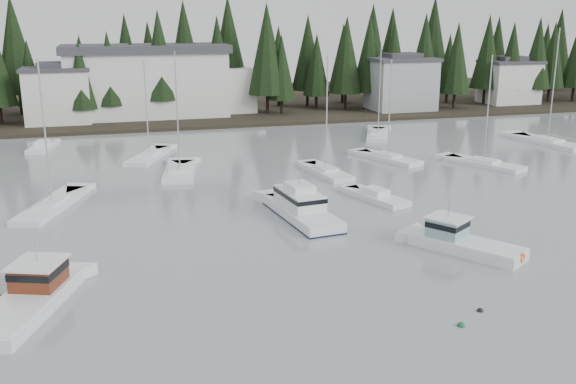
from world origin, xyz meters
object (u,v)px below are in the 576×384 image
object	(u,v)px
harbor_inn	(160,81)
sailboat_8	(483,165)
sailboat_2	(387,160)
runabout_1	(375,198)
sailboat_5	(180,173)
sailboat_6	(547,143)
runabout_3	(43,148)
lobster_boat_teal	(462,244)
house_west	(58,94)
house_east_a	(401,83)
sailboat_0	(53,207)
sailboat_3	(326,173)
sailboat_7	(149,158)
cabin_cruiser_center	(301,210)
house_east_b	(509,81)
lobster_boat_brown	(28,300)
sailboat_10	(378,136)

from	to	relation	value
harbor_inn	sailboat_8	xyz separation A→B (m)	(30.59, -42.96, -5.71)
sailboat_2	runabout_1	size ratio (longest dim) A/B	1.60
sailboat_5	sailboat_6	world-z (taller)	sailboat_6
runabout_3	sailboat_5	bearing A→B (deg)	-128.19
sailboat_6	sailboat_8	size ratio (longest dim) A/B	1.20
lobster_boat_teal	sailboat_2	bearing A→B (deg)	-47.66
house_west	sailboat_5	world-z (taller)	sailboat_5
house_east_a	sailboat_2	world-z (taller)	sailboat_2
sailboat_0	sailboat_3	size ratio (longest dim) A/B	1.04
sailboat_0	sailboat_7	distance (m)	19.99
harbor_inn	runabout_3	size ratio (longest dim) A/B	4.12
sailboat_3	sailboat_7	size ratio (longest dim) A/B	1.08
lobster_boat_teal	sailboat_2	world-z (taller)	sailboat_2
cabin_cruiser_center	sailboat_8	bearing A→B (deg)	-70.07
harbor_inn	sailboat_3	size ratio (longest dim) A/B	2.37
house_east_b	runabout_3	size ratio (longest dim) A/B	1.33
sailboat_0	sailboat_3	world-z (taller)	sailboat_0
lobster_boat_brown	sailboat_2	distance (m)	45.68
sailboat_8	runabout_1	xyz separation A→B (m)	(-16.52, -8.99, 0.06)
sailboat_6	lobster_boat_teal	bearing A→B (deg)	127.10
house_west	sailboat_0	xyz separation A→B (m)	(1.73, -43.56, -4.59)
lobster_boat_brown	house_east_a	bearing A→B (deg)	-19.12
sailboat_10	house_west	bearing A→B (deg)	88.33
house_east_a	sailboat_8	world-z (taller)	sailboat_8
sailboat_10	cabin_cruiser_center	bearing A→B (deg)	171.51
house_west	runabout_1	world-z (taller)	house_west
sailboat_0	cabin_cruiser_center	bearing A→B (deg)	-93.11
sailboat_6	sailboat_10	distance (m)	21.44
sailboat_7	sailboat_10	bearing A→B (deg)	-56.79
house_east_a	sailboat_5	bearing A→B (deg)	-140.45
cabin_cruiser_center	sailboat_7	world-z (taller)	sailboat_7
house_east_a	house_east_b	bearing A→B (deg)	5.19
cabin_cruiser_center	sailboat_5	bearing A→B (deg)	17.29
sailboat_7	cabin_cruiser_center	bearing A→B (deg)	-135.36
house_east_b	sailboat_0	xyz separation A→B (m)	(-74.27, -44.56, -4.34)
sailboat_10	sailboat_2	bearing A→B (deg)	-174.84
sailboat_3	sailboat_5	world-z (taller)	sailboat_5
sailboat_3	sailboat_5	size ratio (longest dim) A/B	0.96
cabin_cruiser_center	sailboat_10	distance (m)	37.42
harbor_inn	sailboat_3	world-z (taller)	sailboat_3
house_west	runabout_3	distance (m)	17.77
sailboat_0	sailboat_6	distance (m)	59.86
sailboat_3	sailboat_5	xyz separation A→B (m)	(-14.42, 4.13, -0.01)
harbor_inn	runabout_1	world-z (taller)	harbor_inn
house_east_a	sailboat_7	size ratio (longest dim) A/B	0.92
cabin_cruiser_center	runabout_3	size ratio (longest dim) A/B	1.42
sailboat_6	sailboat_7	world-z (taller)	sailboat_6
sailboat_5	sailboat_2	bearing A→B (deg)	-79.50
cabin_cruiser_center	sailboat_10	xyz separation A→B (m)	(20.36, 31.39, -0.58)
sailboat_0	sailboat_10	xyz separation A→B (m)	(39.89, 23.13, -0.00)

